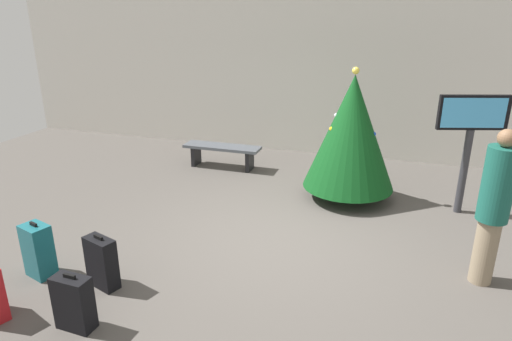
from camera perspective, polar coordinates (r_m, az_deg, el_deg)
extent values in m
plane|color=#514C47|center=(6.46, 2.56, -8.99)|extent=(16.00, 16.00, 0.00)
cube|color=beige|center=(10.16, 9.63, 11.80)|extent=(16.00, 0.20, 3.50)
cylinder|color=#4C3319|center=(7.97, 11.63, -2.70)|extent=(0.12, 0.12, 0.23)
cone|color=#0F4719|center=(7.64, 12.19, 4.82)|extent=(1.56, 1.56, 1.93)
sphere|color=#F2D84C|center=(7.45, 12.76, 12.48)|extent=(0.12, 0.12, 0.12)
sphere|color=blue|center=(7.61, 14.95, 4.56)|extent=(0.08, 0.08, 0.08)
sphere|color=yellow|center=(7.70, 13.29, 8.24)|extent=(0.08, 0.08, 0.08)
sphere|color=silver|center=(7.58, 10.34, 7.01)|extent=(0.08, 0.08, 0.08)
sphere|color=yellow|center=(7.52, 9.72, 5.31)|extent=(0.08, 0.08, 0.08)
sphere|color=silver|center=(7.73, 13.15, 8.04)|extent=(0.08, 0.08, 0.08)
sphere|color=blue|center=(7.81, 14.84, 4.45)|extent=(0.08, 0.08, 0.08)
cylinder|color=#333338|center=(7.81, 25.22, -0.16)|extent=(0.12, 0.12, 1.39)
cube|color=black|center=(7.57, 26.28, 6.74)|extent=(1.05, 0.39, 0.54)
cube|color=#4CB2F2|center=(7.52, 26.32, 6.67)|extent=(0.93, 0.29, 0.46)
cube|color=#4C5159|center=(9.28, -4.40, 3.05)|extent=(1.62, 0.44, 0.06)
cube|color=black|center=(9.59, -7.74, 1.97)|extent=(0.08, 0.35, 0.42)
cube|color=black|center=(9.15, -0.83, 1.28)|extent=(0.08, 0.35, 0.42)
cylinder|color=gray|center=(6.02, 27.44, -9.22)|extent=(0.26, 0.26, 0.83)
cylinder|color=#19594C|center=(5.69, 28.77, -1.59)|extent=(0.44, 0.44, 0.88)
sphere|color=#8C6647|center=(5.54, 29.69, 3.65)|extent=(0.20, 0.20, 0.20)
cube|color=black|center=(5.62, -19.30, -11.17)|extent=(0.44, 0.30, 0.63)
cube|color=black|center=(5.47, -19.70, -8.13)|extent=(0.14, 0.07, 0.04)
cube|color=#19606B|center=(6.13, -26.29, -9.26)|extent=(0.40, 0.34, 0.68)
cube|color=black|center=(5.98, -26.81, -6.22)|extent=(0.12, 0.06, 0.04)
cube|color=black|center=(5.07, -22.47, -15.53)|extent=(0.41, 0.22, 0.60)
cube|color=black|center=(4.90, -22.96, -12.46)|extent=(0.14, 0.04, 0.04)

